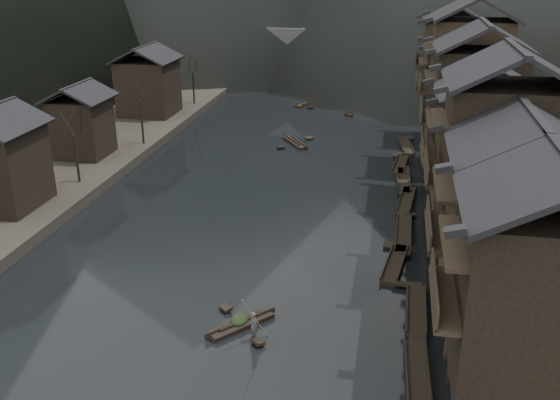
# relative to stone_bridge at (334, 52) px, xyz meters

# --- Properties ---
(water) EXTENTS (300.00, 300.00, 0.00)m
(water) POSITION_rel_stone_bridge_xyz_m (0.00, -72.00, -5.11)
(water) COLOR black
(water) RESTS_ON ground
(left_bank) EXTENTS (40.00, 200.00, 1.20)m
(left_bank) POSITION_rel_stone_bridge_xyz_m (-35.00, -32.00, -4.51)
(left_bank) COLOR #2D2823
(left_bank) RESTS_ON ground
(stilt_houses) EXTENTS (9.00, 67.60, 16.93)m
(stilt_houses) POSITION_rel_stone_bridge_xyz_m (17.28, -52.36, 3.94)
(stilt_houses) COLOR black
(stilt_houses) RESTS_ON ground
(left_houses) EXTENTS (8.10, 53.20, 8.73)m
(left_houses) POSITION_rel_stone_bridge_xyz_m (-20.50, -51.88, 0.55)
(left_houses) COLOR black
(left_houses) RESTS_ON left_bank
(bare_trees) EXTENTS (3.74, 62.84, 7.48)m
(bare_trees) POSITION_rel_stone_bridge_xyz_m (-17.00, -58.34, 1.18)
(bare_trees) COLOR black
(bare_trees) RESTS_ON left_bank
(moored_sampans) EXTENTS (2.96, 48.15, 0.47)m
(moored_sampans) POSITION_rel_stone_bridge_xyz_m (12.00, -56.05, -4.91)
(moored_sampans) COLOR black
(moored_sampans) RESTS_ON water
(midriver_boats) EXTENTS (15.07, 39.15, 0.45)m
(midriver_boats) POSITION_rel_stone_bridge_xyz_m (-0.70, -19.41, -4.91)
(midriver_boats) COLOR black
(midriver_boats) RESTS_ON water
(stone_bridge) EXTENTS (40.00, 6.00, 9.00)m
(stone_bridge) POSITION_rel_stone_bridge_xyz_m (0.00, 0.00, 0.00)
(stone_bridge) COLOR #4C4C4F
(stone_bridge) RESTS_ON ground
(hero_sampan) EXTENTS (3.63, 4.04, 0.43)m
(hero_sampan) POSITION_rel_stone_bridge_xyz_m (2.61, -74.51, -4.91)
(hero_sampan) COLOR black
(hero_sampan) RESTS_ON water
(cargo_heap) EXTENTS (1.02, 1.34, 0.61)m
(cargo_heap) POSITION_rel_stone_bridge_xyz_m (2.47, -74.35, -4.37)
(cargo_heap) COLOR black
(cargo_heap) RESTS_ON hero_sampan
(boatman) EXTENTS (0.72, 0.71, 1.67)m
(boatman) POSITION_rel_stone_bridge_xyz_m (3.68, -75.74, -3.84)
(boatman) COLOR #4E4E50
(boatman) RESTS_ON hero_sampan
(bamboo_pole) EXTENTS (1.32, 1.76, 3.69)m
(bamboo_pole) POSITION_rel_stone_bridge_xyz_m (3.88, -75.74, -1.16)
(bamboo_pole) COLOR #8C7A51
(bamboo_pole) RESTS_ON boatman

